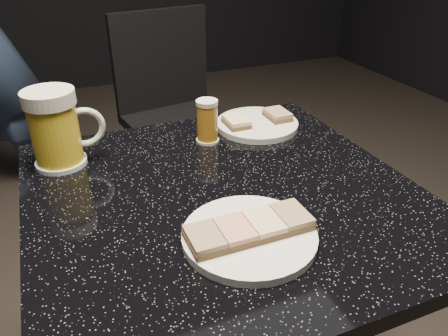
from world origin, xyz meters
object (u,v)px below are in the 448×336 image
Objects in this scene: plate_large at (249,236)px; plate_small at (257,124)px; beer_tumbler at (207,121)px; table at (224,288)px; chair at (176,108)px; beer_mug at (57,128)px.

plate_large is 0.43m from plate_small.
plate_small is 0.15m from beer_tumbler.
table is 1.07m from chair.
chair is at bearing 78.31° from table.
plate_large is at bearing -56.38° from beer_mug.
plate_large is 1.34× the size of beer_mug.
beer_tumbler is (-0.14, -0.03, 0.04)m from plate_small.
beer_mug is 1.01m from chair.
table is 7.65× the size of beer_tumbler.
beer_mug reaches higher than beer_tumbler.
beer_tumbler is (0.05, 0.21, 0.29)m from table.
chair reaches higher than table.
plate_large is at bearing -101.12° from chair.
beer_mug is (-0.25, 0.37, 0.07)m from plate_large.
plate_small is 1.25× the size of beer_mug.
chair is at bearing 87.85° from plate_small.
plate_large reaches higher than table.
plate_small is 0.22× the size of chair.
beer_mug is (-0.26, 0.23, 0.32)m from table.
beer_tumbler is at bearing -101.42° from chair.
beer_tumbler is (0.31, -0.01, -0.03)m from beer_mug.
plate_small is 0.26× the size of table.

